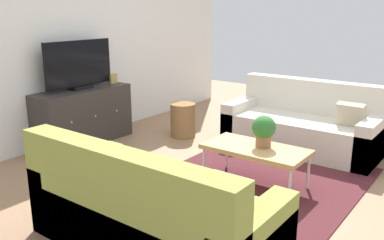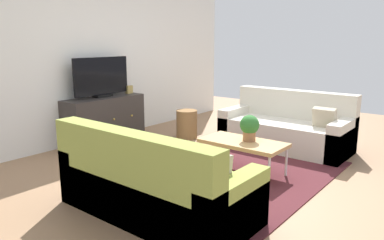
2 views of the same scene
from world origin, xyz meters
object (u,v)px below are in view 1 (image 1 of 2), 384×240
Objects in this scene: coffee_table at (256,150)px; wicker_basket at (183,120)px; couch_right_side at (304,127)px; flat_screen_tv at (79,65)px; couch_left_side at (147,217)px; mantel_clock at (112,79)px; potted_plant at (264,130)px; tv_console at (84,116)px.

wicker_basket is (0.86, 1.57, -0.14)m from coffee_table.
couch_right_side is 2.92m from flat_screen_tv.
coffee_table is (1.49, -0.06, 0.09)m from couch_left_side.
flat_screen_tv is 1.53m from wicker_basket.
mantel_clock is (1.90, 2.37, 0.50)m from couch_left_side.
potted_plant is 1.85m from wicker_basket.
coffee_table is 2.19× the size of wicker_basket.
mantel_clock reaches higher than couch_right_side.
tv_console is (1.37, 2.37, 0.08)m from couch_left_side.
coffee_table is 0.77× the size of tv_console.
potted_plant is at bearing -86.15° from flat_screen_tv.
couch_right_side is 1.39m from coffee_table.
couch_right_side is 1.86× the size of flat_screen_tv.
couch_left_side is at bearing 175.92° from potted_plant.
potted_plant is at bearing -175.28° from couch_right_side.
potted_plant is 2.50m from tv_console.
tv_console is (-0.12, 2.43, -0.01)m from coffee_table.
mantel_clock is at bearing 117.69° from wicker_basket.
coffee_table is at bearing -2.27° from couch_left_side.
flat_screen_tv reaches higher than tv_console.
flat_screen_tv is 0.58m from mantel_clock.
tv_console is at bearing -179.99° from mantel_clock.
tv_console is 0.67m from mantel_clock.
tv_console is at bearing 93.88° from potted_plant.
flat_screen_tv is at bearing 93.85° from potted_plant.
coffee_table is at bearing -118.79° from wicker_basket.
potted_plant reaches higher than tv_console.
tv_console is (-1.50, 2.37, 0.08)m from couch_right_side.
flat_screen_tv is (-1.50, 2.39, 0.74)m from couch_right_side.
couch_left_side is 2.88m from couch_right_side.
couch_right_side reaches higher than coffee_table.
tv_console is at bearing 92.74° from coffee_table.
couch_left_side reaches higher than tv_console.
mantel_clock is at bearing 0.01° from tv_console.
mantel_clock is (0.53, -0.02, -0.24)m from flat_screen_tv.
couch_right_side is 1.83× the size of coffee_table.
coffee_table is 1.02× the size of flat_screen_tv.
couch_right_side reaches higher than tv_console.
wicker_basket is at bearing -41.29° from tv_console.
mantel_clock is (-0.97, 2.37, 0.50)m from couch_right_side.
couch_left_side reaches higher than potted_plant.
mantel_clock reaches higher than tv_console.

